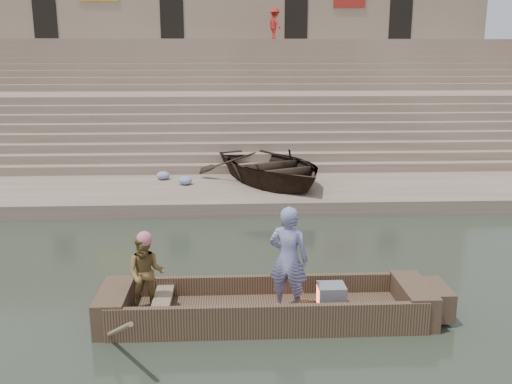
{
  "coord_description": "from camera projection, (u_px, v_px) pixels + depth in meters",
  "views": [
    {
      "loc": [
        1.13,
        -8.98,
        4.42
      ],
      "look_at": [
        1.72,
        3.3,
        1.4
      ],
      "focal_mm": 39.31,
      "sensor_mm": 36.0,
      "label": 1
    }
  ],
  "objects": [
    {
      "name": "building_wall",
      "position": [
        209.0,
        35.0,
        34.07
      ],
      "size": [
        32.0,
        5.07,
        11.2
      ],
      "color": "gray",
      "rests_on": "ground"
    },
    {
      "name": "rowboat_trim",
      "position": [
        278.0,
        303.0,
        9.52
      ],
      "size": [
        6.04,
        2.63,
        2.0
      ],
      "color": "brown",
      "rests_on": "ground"
    },
    {
      "name": "pedestrian",
      "position": [
        275.0,
        24.0,
        30.43
      ],
      "size": [
        0.99,
        1.24,
        1.67
      ],
      "primitive_type": "imported",
      "rotation": [
        0.0,
        0.0,
        1.96
      ],
      "color": "#AC231D",
      "rests_on": "upper_landing"
    },
    {
      "name": "cloth_bundles",
      "position": [
        66.0,
        181.0,
        17.77
      ],
      "size": [
        11.01,
        1.5,
        0.26
      ],
      "color": "#3F5999",
      "rests_on": "lower_landing"
    },
    {
      "name": "television",
      "position": [
        331.0,
        296.0,
        9.54
      ],
      "size": [
        0.46,
        0.42,
        0.4
      ],
      "color": "slate",
      "rests_on": "main_rowboat"
    },
    {
      "name": "lower_landing",
      "position": [
        193.0,
        194.0,
        17.42
      ],
      "size": [
        32.0,
        4.0,
        0.4
      ],
      "primitive_type": "cube",
      "color": "gray",
      "rests_on": "ground"
    },
    {
      "name": "rowing_man",
      "position": [
        146.0,
        274.0,
        9.29
      ],
      "size": [
        0.66,
        0.52,
        1.33
      ],
      "primitive_type": "imported",
      "rotation": [
        0.0,
        0.0,
        -0.02
      ],
      "color": "#2A802D",
      "rests_on": "main_rowboat"
    },
    {
      "name": "main_rowboat",
      "position": [
        266.0,
        314.0,
        9.57
      ],
      "size": [
        5.0,
        1.3,
        0.22
      ],
      "primitive_type": "cube",
      "color": "brown",
      "rests_on": "ground"
    },
    {
      "name": "standing_man",
      "position": [
        288.0,
        259.0,
        9.27
      ],
      "size": [
        0.77,
        0.63,
        1.81
      ],
      "primitive_type": "imported",
      "rotation": [
        0.0,
        0.0,
        2.8
      ],
      "color": "navy",
      "rests_on": "main_rowboat"
    },
    {
      "name": "ghat_steps",
      "position": [
        204.0,
        113.0,
        25.95
      ],
      "size": [
        32.0,
        11.0,
        5.2
      ],
      "color": "gray",
      "rests_on": "ground"
    },
    {
      "name": "mid_landing",
      "position": [
        203.0,
        126.0,
        24.41
      ],
      "size": [
        32.0,
        3.0,
        2.8
      ],
      "primitive_type": "cube",
      "color": "gray",
      "rests_on": "ground"
    },
    {
      "name": "ground",
      "position": [
        166.0,
        317.0,
        9.71
      ],
      "size": [
        120.0,
        120.0,
        0.0
      ],
      "primitive_type": "plane",
      "color": "#283125",
      "rests_on": "ground"
    },
    {
      "name": "beached_rowboat",
      "position": [
        271.0,
        166.0,
        17.96
      ],
      "size": [
        5.46,
        6.19,
        1.06
      ],
      "primitive_type": "imported",
      "rotation": [
        0.0,
        0.0,
        0.43
      ],
      "color": "#2D2116",
      "rests_on": "lower_landing"
    },
    {
      "name": "upper_landing",
      "position": [
        208.0,
        88.0,
        30.91
      ],
      "size": [
        32.0,
        3.0,
        5.2
      ],
      "primitive_type": "cube",
      "color": "gray",
      "rests_on": "ground"
    }
  ]
}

